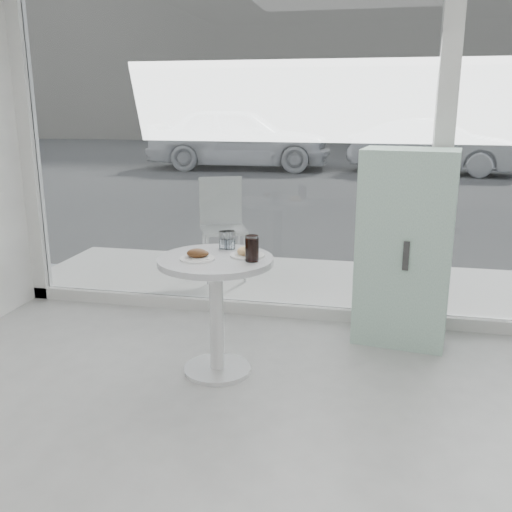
% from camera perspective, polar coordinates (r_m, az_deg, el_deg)
% --- Properties ---
extents(storefront, '(5.00, 0.14, 3.00)m').
position_cam_1_polar(storefront, '(4.38, 7.38, 15.17)').
color(storefront, silver).
rests_on(storefront, ground).
extents(main_table, '(0.72, 0.72, 0.77)m').
position_cam_1_polar(main_table, '(3.59, -4.01, -3.54)').
color(main_table, silver).
rests_on(main_table, ground).
extents(patio_deck, '(5.60, 1.60, 0.05)m').
position_cam_1_polar(patio_deck, '(5.45, 6.75, -2.87)').
color(patio_deck, silver).
rests_on(patio_deck, ground).
extents(street, '(40.00, 24.00, 0.00)m').
position_cam_1_polar(street, '(17.45, 10.78, 9.26)').
color(street, '#3C3C3C').
rests_on(street, ground).
extents(far_building, '(40.00, 2.00, 8.00)m').
position_cam_1_polar(far_building, '(26.47, 11.88, 19.80)').
color(far_building, gray).
rests_on(far_building, ground).
extents(mint_cabinet, '(0.70, 0.51, 1.39)m').
position_cam_1_polar(mint_cabinet, '(4.19, 14.66, 0.79)').
color(mint_cabinet, '#86AB99').
rests_on(mint_cabinet, ground).
extents(patio_chair, '(0.54, 0.54, 0.96)m').
position_cam_1_polar(patio_chair, '(5.50, -3.36, 3.50)').
color(patio_chair, silver).
rests_on(patio_chair, patio_deck).
extents(car_white, '(4.84, 2.18, 1.61)m').
position_cam_1_polar(car_white, '(15.24, -1.64, 11.75)').
color(car_white, white).
rests_on(car_white, street).
extents(car_silver, '(4.17, 2.12, 1.31)m').
position_cam_1_polar(car_silver, '(14.91, 17.28, 10.44)').
color(car_silver, '#9EA0A5').
rests_on(car_silver, street).
extents(plate_fritter, '(0.21, 0.21, 0.07)m').
position_cam_1_polar(plate_fritter, '(3.49, -5.84, 0.06)').
color(plate_fritter, silver).
rests_on(plate_fritter, main_table).
extents(plate_donut, '(0.22, 0.22, 0.05)m').
position_cam_1_polar(plate_donut, '(3.55, -0.89, 0.30)').
color(plate_donut, silver).
rests_on(plate_donut, main_table).
extents(water_tumbler_a, '(0.07, 0.07, 0.12)m').
position_cam_1_polar(water_tumbler_a, '(3.73, -3.18, 1.52)').
color(water_tumbler_a, white).
rests_on(water_tumbler_a, main_table).
extents(water_tumbler_b, '(0.07, 0.07, 0.12)m').
position_cam_1_polar(water_tumbler_b, '(3.73, -2.65, 1.53)').
color(water_tumbler_b, white).
rests_on(water_tumbler_b, main_table).
extents(cola_glass, '(0.08, 0.08, 0.16)m').
position_cam_1_polar(cola_glass, '(3.42, -0.40, 0.72)').
color(cola_glass, white).
rests_on(cola_glass, main_table).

